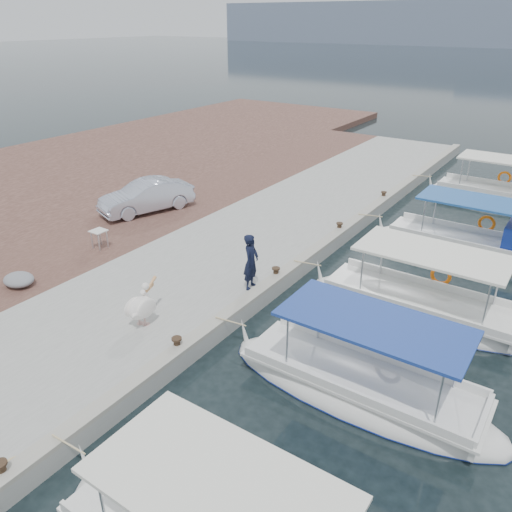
{
  "coord_description": "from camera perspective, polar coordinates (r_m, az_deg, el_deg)",
  "views": [
    {
      "loc": [
        7.61,
        -11.46,
        8.53
      ],
      "look_at": [
        -1.0,
        1.24,
        1.2
      ],
      "focal_mm": 35.0,
      "sensor_mm": 36.0,
      "label": 1
    }
  ],
  "objects": [
    {
      "name": "ground",
      "position": [
        16.19,
        0.47,
        -6.27
      ],
      "size": [
        400.0,
        400.0,
        0.0
      ],
      "primitive_type": "plane",
      "color": "black",
      "rests_on": "ground"
    },
    {
      "name": "tarp_bundle",
      "position": [
        18.32,
        -25.49,
        -2.45
      ],
      "size": [
        1.1,
        0.9,
        0.4
      ],
      "primitive_type": "ellipsoid",
      "color": "gray",
      "rests_on": "cobblestone_strip"
    },
    {
      "name": "parked_car",
      "position": [
        23.39,
        -12.42,
        6.68
      ],
      "size": [
        2.81,
        4.53,
        1.41
      ],
      "primitive_type": "imported",
      "rotation": [
        0.0,
        0.0,
        -0.33
      ],
      "color": "silver",
      "rests_on": "cobblestone_strip"
    },
    {
      "name": "fisherman",
      "position": [
        16.05,
        -0.57,
        -0.67
      ],
      "size": [
        0.59,
        0.77,
        1.89
      ],
      "primitive_type": "imported",
      "rotation": [
        0.0,
        0.0,
        1.79
      ],
      "color": "black",
      "rests_on": "concrete_quay"
    },
    {
      "name": "folding_table",
      "position": [
        20.0,
        -17.51,
        2.26
      ],
      "size": [
        0.55,
        0.55,
        0.73
      ],
      "color": "silver",
      "rests_on": "cobblestone_strip"
    },
    {
      "name": "cobblestone_strip",
      "position": [
        24.15,
        -8.81,
        5.18
      ],
      "size": [
        4.0,
        40.0,
        0.5
      ],
      "primitive_type": "cube",
      "color": "#4D2F29",
      "rests_on": "ground"
    },
    {
      "name": "mooring_bollards",
      "position": [
        17.11,
        2.29,
        -1.75
      ],
      "size": [
        0.28,
        20.28,
        0.33
      ],
      "color": "black",
      "rests_on": "concrete_quay"
    },
    {
      "name": "fishing_caique_b",
      "position": [
        13.17,
        11.72,
        -14.78
      ],
      "size": [
        7.33,
        2.24,
        2.83
      ],
      "color": "silver",
      "rests_on": "ground"
    },
    {
      "name": "fishing_caique_e",
      "position": [
        28.67,
        25.25,
        6.02
      ],
      "size": [
        6.6,
        2.32,
        2.83
      ],
      "color": "silver",
      "rests_on": "ground"
    },
    {
      "name": "fishing_caique_d",
      "position": [
        21.71,
        23.47,
        0.7
      ],
      "size": [
        7.85,
        2.22,
        2.83
      ],
      "color": "silver",
      "rests_on": "ground"
    },
    {
      "name": "land_backing",
      "position": [
        31.55,
        -22.53,
        8.36
      ],
      "size": [
        16.0,
        60.0,
        0.48
      ],
      "primitive_type": "cube",
      "color": "#4D2F29",
      "rests_on": "ground"
    },
    {
      "name": "quay_curb",
      "position": [
        19.89,
        7.96,
        1.66
      ],
      "size": [
        0.44,
        40.0,
        0.12
      ],
      "primitive_type": "cube",
      "color": "gray",
      "rests_on": "concrete_quay"
    },
    {
      "name": "pelican",
      "position": [
        14.67,
        -13.0,
        -5.62
      ],
      "size": [
        0.78,
        1.49,
        1.16
      ],
      "color": "tan",
      "rests_on": "concrete_quay"
    },
    {
      "name": "fishing_caique_c",
      "position": [
        16.76,
        17.96,
        -5.96
      ],
      "size": [
        7.34,
        2.34,
        2.83
      ],
      "color": "silver",
      "rests_on": "ground"
    },
    {
      "name": "concrete_quay",
      "position": [
        21.26,
        1.22,
        2.61
      ],
      "size": [
        6.0,
        40.0,
        0.5
      ],
      "primitive_type": "cube",
      "color": "gray",
      "rests_on": "ground"
    }
  ]
}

